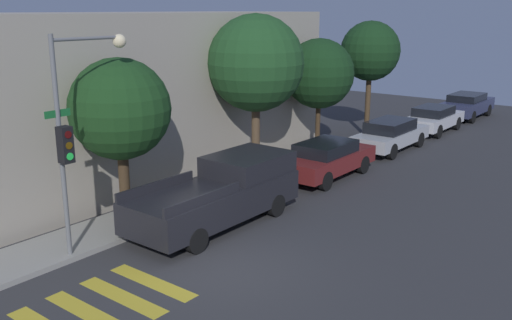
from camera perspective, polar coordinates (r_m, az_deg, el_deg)
name	(u,v)px	position (r m, az deg, el deg)	size (l,w,h in m)	color
ground_plane	(222,268)	(14.41, -3.38, -10.76)	(60.00, 60.00, 0.00)	#333335
sidewalk	(115,227)	(17.22, -13.88, -6.53)	(26.00, 1.93, 0.14)	gray
building_row	(24,110)	(20.00, -22.20, 4.63)	(26.00, 6.00, 6.10)	#A89E8E
crosswalk	(106,305)	(13.20, -14.79, -13.81)	(3.13, 2.60, 0.00)	gold
traffic_light_pole	(77,118)	(14.77, -17.50, 4.02)	(2.51, 0.56, 5.67)	slate
pickup_truck	(222,192)	(16.99, -3.43, -3.22)	(5.68, 2.12, 1.87)	black
sedan_near_corner	(327,158)	(21.66, 7.08, 0.17)	(4.48, 1.81, 1.42)	maroon
sedan_middle	(391,134)	(26.40, 13.31, 2.53)	(4.66, 1.75, 1.41)	#B7BABF
sedan_far_end	(434,118)	(31.00, 17.34, 4.01)	(4.28, 1.76, 1.35)	silver
sedan_tail_of_row	(467,105)	(35.73, 20.34, 5.20)	(4.60, 1.84, 1.44)	#2D3351
tree_near_corner	(120,110)	(16.82, -13.46, 4.92)	(2.94, 2.94, 4.93)	#42301E
tree_midblock	(256,64)	(21.14, -0.03, 9.62)	(3.57, 3.57, 6.09)	brown
tree_far_end	(319,74)	(24.78, 6.34, 8.56)	(2.99, 2.99, 5.04)	#42301E
tree_behind_truck	(370,51)	(28.72, 11.36, 10.60)	(2.89, 2.89, 5.69)	#4C3823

